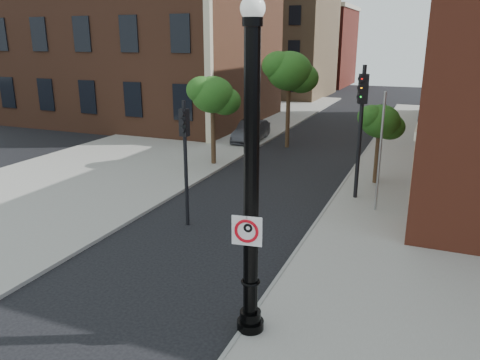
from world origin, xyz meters
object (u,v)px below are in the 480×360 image
at_px(lamppost, 251,195).
at_px(traffic_signal_right, 361,111).
at_px(traffic_signal_left, 185,143).
at_px(no_parking_sign, 247,231).
at_px(parked_car, 251,131).

bearing_deg(lamppost, traffic_signal_right, 86.26).
bearing_deg(traffic_signal_right, traffic_signal_left, -156.44).
xyz_separation_m(no_parking_sign, traffic_signal_left, (-4.27, 5.16, 0.40)).
xyz_separation_m(lamppost, no_parking_sign, (-0.02, -0.18, -0.71)).
bearing_deg(lamppost, parked_car, 111.21).
distance_m(parked_car, traffic_signal_left, 14.13).
bearing_deg(traffic_signal_left, lamppost, -45.32).
xyz_separation_m(lamppost, traffic_signal_right, (0.64, 9.85, 0.36)).
bearing_deg(traffic_signal_right, lamppost, -114.77).
distance_m(lamppost, parked_car, 20.14).
bearing_deg(traffic_signal_right, no_parking_sign, -114.82).
relative_size(parked_car, traffic_signal_left, 0.94).
xyz_separation_m(no_parking_sign, parked_car, (-7.21, 18.80, -1.82)).
xyz_separation_m(parked_car, traffic_signal_left, (2.94, -13.64, 2.23)).
distance_m(lamppost, no_parking_sign, 0.74).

